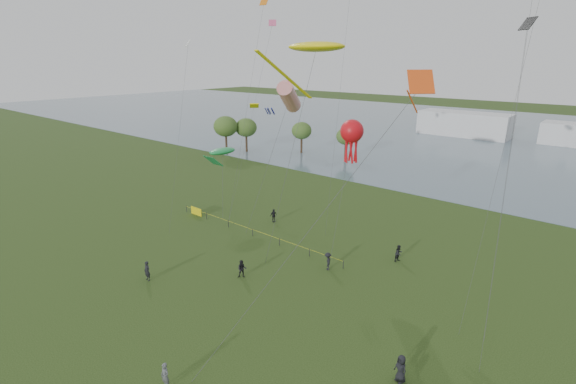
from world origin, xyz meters
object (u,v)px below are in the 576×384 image
Objects in this scene: kite_stingray at (316,47)px; kite_octopus at (352,132)px; fence at (216,218)px; kite_flyer at (165,376)px.

kite_stingray is 1.48× the size of kite_octopus.
fence is 23.76m from kite_stingray.
kite_flyer is at bearing -78.50° from kite_stingray.
kite_octopus is at bearing 89.03° from kite_flyer.
kite_stingray reaches higher than fence.
kite_stingray reaches higher than kite_flyer.
kite_flyer is 0.12× the size of kite_octopus.
kite_octopus reaches higher than kite_flyer.
fence is at bearing 129.10° from kite_flyer.
kite_octopus is at bearing 7.09° from fence.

